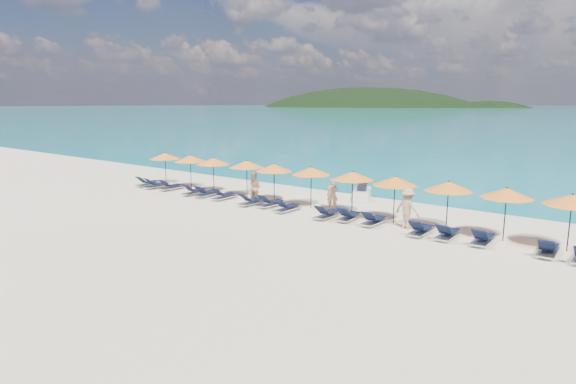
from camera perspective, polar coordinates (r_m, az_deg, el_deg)
The scene contains 34 objects.
ground at distance 22.27m, azimuth -4.81°, elevation -4.15°, with size 1400.00×1400.00×0.00m, color beige.
headland_main at distance 640.13m, azimuth 8.85°, elevation 6.51°, with size 374.00×242.00×126.50m.
headland_small at distance 600.17m, azimuth 22.44°, elevation 5.87°, with size 162.00×126.00×85.50m.
jetski at distance 28.78m, azimuth 8.78°, elevation -0.15°, with size 1.85×2.58×0.86m.
beachgoer_a at distance 25.59m, azimuth 5.31°, elevation -0.30°, with size 0.61×0.40×1.68m, color tan.
beachgoer_b at distance 27.07m, azimuth -4.04°, elevation 0.45°, with size 0.87×0.50×1.80m, color tan.
beachgoer_c at distance 22.38m, azimuth 13.98°, elevation -1.89°, with size 1.21×0.56×1.87m, color tan.
umbrella_0 at distance 34.21m, azimuth -14.37°, elevation 4.15°, with size 2.10×2.10×2.28m.
umbrella_1 at distance 32.25m, azimuth -11.50°, elevation 3.90°, with size 2.10×2.10×2.28m.
umbrella_2 at distance 30.48m, azimuth -8.85°, elevation 3.61°, with size 2.10×2.10×2.28m.
umbrella_3 at distance 28.82m, azimuth -4.92°, elevation 3.30°, with size 2.10×2.10×2.28m.
umbrella_4 at distance 27.13m, azimuth -1.67°, elevation 2.88°, with size 2.10×2.10×2.28m.
umbrella_5 at distance 25.83m, azimuth 2.77°, elevation 2.49°, with size 2.10×2.10×2.28m.
umbrella_6 at distance 24.35m, azimuth 7.67°, elevation 1.91°, with size 2.10×2.10×2.28m.
umbrella_7 at distance 23.06m, azimuth 12.56°, elevation 1.27°, with size 2.10×2.10×2.28m.
umbrella_8 at distance 22.24m, azimuth 18.50°, elevation 0.64°, with size 2.10×2.10×2.28m.
umbrella_9 at distance 21.45m, azimuth 24.51°, elevation -0.12°, with size 2.10×2.10×2.28m.
umbrella_10 at distance 21.08m, azimuth 30.63°, elevation -0.82°, with size 2.10×2.10×2.28m.
lounger_0 at distance 34.20m, azimuth -16.30°, elevation 1.04°, with size 0.71×1.73×0.66m.
lounger_1 at distance 33.21m, azimuth -15.35°, elevation 0.81°, with size 0.71×1.73×0.66m.
lounger_2 at distance 32.34m, azimuth -13.68°, elevation 0.64°, with size 0.71×1.73×0.66m.
lounger_3 at distance 30.34m, azimuth -11.06°, elevation 0.10°, with size 0.69×1.72×0.66m.
lounger_4 at distance 29.58m, azimuth -9.65°, elevation -0.12°, with size 0.71×1.73×0.66m.
lounger_5 at distance 28.60m, azimuth -7.61°, elevation -0.43°, with size 0.69×1.72×0.66m.
lounger_6 at distance 26.82m, azimuth -4.34°, elevation -1.10°, with size 0.79×1.76×0.66m.
lounger_7 at distance 26.32m, azimuth -2.05°, elevation -1.29°, with size 0.74×1.74×0.66m.
lounger_8 at distance 25.20m, azimuth -0.12°, elevation -1.82°, with size 0.64×1.71×0.66m.
lounger_9 at distance 23.80m, azimuth 4.66°, elevation -2.60°, with size 0.64×1.71×0.66m.
lounger_10 at distance 23.47m, azimuth 7.20°, elevation -2.83°, with size 0.76×1.75×0.66m.
lounger_11 at distance 22.82m, azimuth 10.12°, elevation -3.30°, with size 0.62×1.70×0.66m.
lounger_12 at distance 21.58m, azimuth 15.45°, elevation -4.33°, with size 0.64×1.71×0.66m.
lounger_13 at distance 21.30m, azimuth 18.35°, elevation -4.68°, with size 0.68×1.72×0.66m.
lounger_14 at distance 20.99m, azimuth 22.09°, elevation -5.15°, with size 0.68×1.72×0.66m.
lounger_15 at distance 20.52m, azimuth 28.44°, elevation -6.02°, with size 0.69×1.73×0.66m.
Camera 1 is at (14.77, -15.68, 5.63)m, focal length 30.00 mm.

